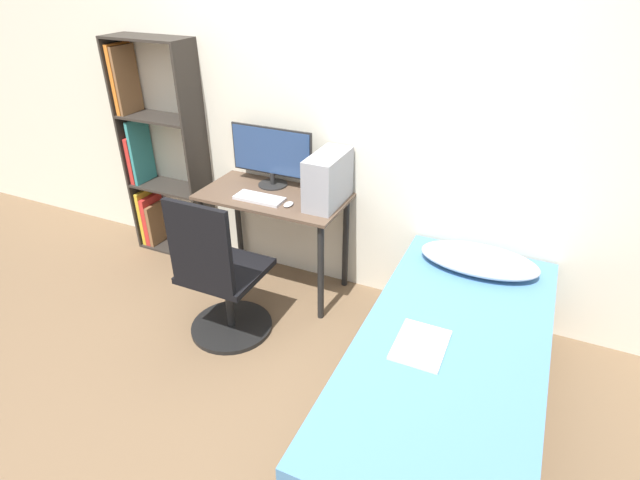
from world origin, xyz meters
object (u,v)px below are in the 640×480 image
at_px(bookshelf, 154,159).
at_px(office_chair, 221,285).
at_px(bed, 445,381).
at_px(keyboard, 259,198).
at_px(monitor, 271,154).
at_px(pc_tower, 328,179).

xyz_separation_m(bookshelf, office_chair, (1.12, -0.77, -0.39)).
xyz_separation_m(bed, keyboard, (-1.45, 0.62, 0.50)).
xyz_separation_m(monitor, pc_tower, (0.48, -0.11, -0.06)).
height_order(bookshelf, keyboard, bookshelf).
bearing_deg(keyboard, bed, -23.24).
bearing_deg(bookshelf, keyboard, -12.23).
relative_size(office_chair, monitor, 1.63).
bearing_deg(pc_tower, bookshelf, 176.56).
relative_size(office_chair, pc_tower, 2.45).
bearing_deg(keyboard, office_chair, -88.58).
bearing_deg(bed, office_chair, 176.41).
xyz_separation_m(monitor, keyboard, (0.04, -0.25, -0.22)).
distance_m(bookshelf, bed, 2.75).
relative_size(bed, keyboard, 5.83).
xyz_separation_m(keyboard, pc_tower, (0.44, 0.15, 0.16)).
bearing_deg(office_chair, bed, -3.59).
distance_m(office_chair, pc_tower, 0.96).
height_order(bed, keyboard, keyboard).
height_order(bookshelf, monitor, bookshelf).
xyz_separation_m(bed, pc_tower, (-1.01, 0.77, 0.66)).
bearing_deg(office_chair, monitor, 93.82).
relative_size(bookshelf, monitor, 2.73).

